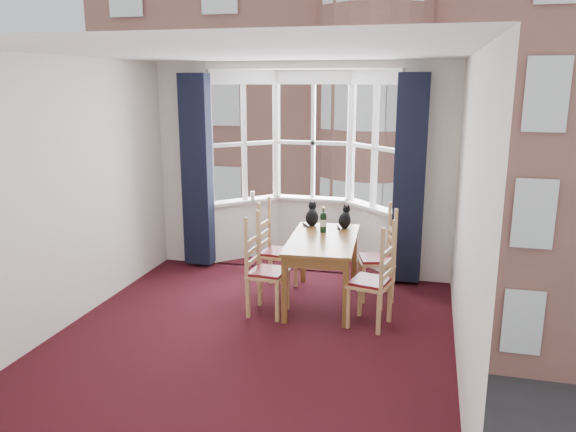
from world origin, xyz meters
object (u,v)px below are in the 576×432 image
(dining_table, at_px, (323,246))
(chair_right_near, at_px, (378,285))
(chair_right_far, at_px, (383,260))
(wine_bottle, at_px, (323,221))
(chair_left_near, at_px, (260,273))
(chair_left_far, at_px, (271,253))
(candle_tall, at_px, (253,196))
(cat_right, at_px, (345,219))
(cat_left, at_px, (312,216))

(dining_table, relative_size, chair_right_near, 1.58)
(chair_right_far, bearing_deg, wine_bottle, -174.73)
(chair_right_near, height_order, chair_right_far, same)
(chair_left_near, relative_size, chair_left_far, 1.00)
(candle_tall, bearing_deg, chair_left_far, -62.33)
(dining_table, xyz_separation_m, cat_right, (0.17, 0.52, 0.21))
(chair_left_near, xyz_separation_m, chair_right_far, (1.29, 0.79, 0.00))
(chair_left_far, bearing_deg, chair_left_near, -83.67)
(chair_left_far, height_order, cat_left, cat_left)
(chair_left_far, height_order, cat_right, cat_right)
(chair_left_far, relative_size, candle_tall, 7.37)
(chair_right_near, height_order, wine_bottle, wine_bottle)
(chair_left_near, height_order, cat_right, cat_right)
(chair_right_near, height_order, cat_left, cat_left)
(chair_right_near, bearing_deg, wine_bottle, 133.40)
(dining_table, xyz_separation_m, chair_right_far, (0.68, 0.32, -0.21))
(chair_left_near, distance_m, chair_right_far, 1.52)
(dining_table, bearing_deg, cat_left, 114.00)
(chair_left_far, height_order, chair_right_near, same)
(chair_left_far, relative_size, wine_bottle, 2.99)
(wine_bottle, bearing_deg, cat_left, 124.35)
(cat_left, relative_size, cat_right, 1.06)
(cat_left, bearing_deg, chair_right_far, -13.43)
(chair_right_near, relative_size, chair_right_far, 1.00)
(dining_table, bearing_deg, wine_bottle, 100.20)
(chair_right_far, distance_m, cat_left, 1.04)
(chair_right_near, relative_size, cat_right, 3.16)
(cat_right, height_order, wine_bottle, wine_bottle)
(cat_right, bearing_deg, cat_left, 177.42)
(chair_left_near, bearing_deg, dining_table, 37.44)
(dining_table, height_order, chair_left_far, chair_left_far)
(dining_table, xyz_separation_m, chair_left_near, (-0.61, -0.47, -0.21))
(dining_table, distance_m, cat_left, 0.63)
(chair_right_near, xyz_separation_m, cat_right, (-0.52, 1.05, 0.42))
(chair_right_far, bearing_deg, chair_left_far, -177.64)
(chair_right_far, bearing_deg, dining_table, -154.45)
(chair_left_far, xyz_separation_m, chair_right_near, (1.39, -0.79, 0.00))
(chair_right_near, distance_m, cat_left, 1.49)
(dining_table, distance_m, cat_right, 0.59)
(candle_tall, bearing_deg, chair_right_far, -29.30)
(chair_right_far, bearing_deg, cat_right, 158.28)
(chair_left_far, height_order, candle_tall, candle_tall)
(cat_right, distance_m, candle_tall, 1.74)
(cat_left, bearing_deg, chair_left_far, -148.66)
(chair_right_near, distance_m, wine_bottle, 1.17)
(chair_left_far, relative_size, cat_left, 2.97)
(dining_table, distance_m, chair_left_near, 0.80)
(chair_left_far, xyz_separation_m, wine_bottle, (0.65, -0.01, 0.45))
(chair_left_near, bearing_deg, wine_bottle, 52.03)
(dining_table, bearing_deg, chair_left_far, 158.97)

